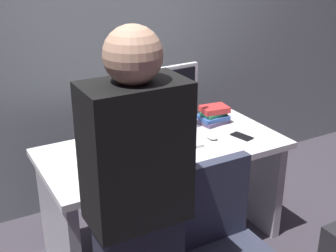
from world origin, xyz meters
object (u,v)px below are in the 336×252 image
at_px(keyboard, 169,149).
at_px(mouse, 211,136).
at_px(book_stack, 214,115).
at_px(person_at_desk, 138,219).
at_px(cup_by_monitor, 92,143).
at_px(cup_near_keyboard, 100,159).
at_px(cell_phone, 242,136).
at_px(desk, 164,177).
at_px(monitor, 161,99).

xyz_separation_m(keyboard, mouse, (0.32, 0.02, 0.01)).
bearing_deg(book_stack, keyboard, -154.41).
relative_size(person_at_desk, cup_by_monitor, 19.77).
relative_size(person_at_desk, keyboard, 3.81).
relative_size(cup_near_keyboard, cup_by_monitor, 1.09).
relative_size(mouse, cell_phone, 0.69).
bearing_deg(cell_phone, cup_by_monitor, 148.14).
distance_m(person_at_desk, cell_phone, 1.25).
distance_m(desk, keyboard, 0.24).
relative_size(mouse, book_stack, 0.46).
height_order(person_at_desk, mouse, person_at_desk).
bearing_deg(monitor, desk, -112.08).
bearing_deg(cell_phone, desk, 152.16).
bearing_deg(cup_by_monitor, person_at_desk, -98.91).
relative_size(mouse, cup_near_keyboard, 1.11).
height_order(cup_near_keyboard, cup_by_monitor, cup_near_keyboard).
height_order(person_at_desk, monitor, person_at_desk).
distance_m(cup_by_monitor, book_stack, 0.89).
bearing_deg(cup_by_monitor, cup_near_keyboard, -100.54).
bearing_deg(desk, cup_near_keyboard, -171.39).
distance_m(keyboard, mouse, 0.32).
bearing_deg(book_stack, desk, -161.20).
distance_m(mouse, cup_by_monitor, 0.75).
xyz_separation_m(person_at_desk, monitor, (0.61, 0.92, 0.15)).
height_order(cup_by_monitor, book_stack, book_stack).
xyz_separation_m(person_at_desk, cup_near_keyboard, (0.11, 0.72, -0.07)).
distance_m(keyboard, book_stack, 0.54).
relative_size(monitor, cup_by_monitor, 6.52).
bearing_deg(cup_near_keyboard, cell_phone, -3.59).
bearing_deg(keyboard, person_at_desk, -126.53).
height_order(person_at_desk, keyboard, person_at_desk).
height_order(cup_by_monitor, cell_phone, cup_by_monitor).
height_order(keyboard, cup_near_keyboard, cup_near_keyboard).
bearing_deg(mouse, keyboard, -177.34).
bearing_deg(keyboard, mouse, 3.43).
bearing_deg(monitor, person_at_desk, -123.40).
height_order(desk, mouse, mouse).
bearing_deg(monitor, mouse, -36.30).
bearing_deg(cell_phone, person_at_desk, -161.71).
xyz_separation_m(cup_by_monitor, book_stack, (0.89, -0.01, 0.02)).
bearing_deg(person_at_desk, monitor, 56.60).
distance_m(person_at_desk, cup_by_monitor, 0.97).
relative_size(keyboard, book_stack, 1.97).
relative_size(person_at_desk, cell_phone, 11.38).
relative_size(keyboard, mouse, 4.30).
xyz_separation_m(monitor, book_stack, (0.43, 0.03, -0.20)).
bearing_deg(cup_near_keyboard, keyboard, -0.32).
bearing_deg(cup_by_monitor, monitor, -4.36).
height_order(keyboard, cup_by_monitor, cup_by_monitor).
height_order(person_at_desk, cup_near_keyboard, person_at_desk).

